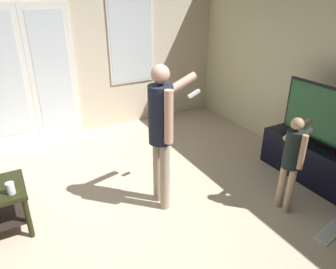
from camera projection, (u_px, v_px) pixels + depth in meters
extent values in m
cube|color=beige|center=(103.00, 237.00, 3.03)|extent=(5.94, 5.19, 0.02)
cube|color=beige|center=(39.00, 52.00, 4.52)|extent=(5.94, 0.06, 2.65)
cube|color=white|center=(4.00, 81.00, 4.40)|extent=(0.66, 0.02, 2.03)
cube|color=silver|center=(3.00, 78.00, 4.37)|extent=(0.50, 0.01, 1.73)
cube|color=white|center=(53.00, 75.00, 4.69)|extent=(0.66, 0.02, 2.03)
cube|color=silver|center=(53.00, 72.00, 4.65)|extent=(0.50, 0.01, 1.73)
cube|color=white|center=(131.00, 38.00, 5.05)|extent=(0.77, 0.02, 1.43)
cube|color=silver|center=(132.00, 38.00, 5.03)|extent=(0.71, 0.01, 1.37)
cube|color=beige|center=(334.00, 66.00, 3.74)|extent=(0.06, 5.19, 2.65)
cylinder|color=black|center=(28.00, 218.00, 2.94)|extent=(0.05, 0.05, 0.43)
cylinder|color=black|center=(23.00, 192.00, 3.32)|extent=(0.05, 0.05, 0.43)
cube|color=black|center=(317.00, 164.00, 3.81)|extent=(0.42, 1.42, 0.48)
cube|color=black|center=(322.00, 144.00, 3.70)|extent=(0.08, 0.40, 0.04)
cube|color=black|center=(328.00, 116.00, 3.55)|extent=(0.04, 1.14, 0.66)
cube|color=#194C28|center=(327.00, 117.00, 3.54)|extent=(0.00, 1.09, 0.61)
cylinder|color=tan|center=(165.00, 178.00, 3.28)|extent=(0.10, 0.10, 0.75)
cylinder|color=tan|center=(158.00, 170.00, 3.41)|extent=(0.10, 0.10, 0.75)
cylinder|color=#1E2232|center=(161.00, 115.00, 3.06)|extent=(0.24, 0.24, 0.59)
sphere|color=#DCA58F|center=(160.00, 74.00, 2.89)|extent=(0.18, 0.18, 0.18)
cylinder|color=#DCA58F|center=(169.00, 117.00, 2.92)|extent=(0.08, 0.08, 0.52)
cylinder|color=#DCA58F|center=(174.00, 88.00, 3.22)|extent=(0.52, 0.09, 0.28)
cube|color=white|center=(194.00, 94.00, 3.36)|extent=(0.14, 0.04, 0.08)
cylinder|color=tan|center=(290.00, 191.00, 3.26)|extent=(0.07, 0.07, 0.51)
cylinder|color=tan|center=(281.00, 186.00, 3.35)|extent=(0.07, 0.07, 0.51)
cylinder|color=black|center=(293.00, 150.00, 3.11)|extent=(0.17, 0.17, 0.40)
sphere|color=tan|center=(297.00, 124.00, 3.00)|extent=(0.12, 0.12, 0.12)
cylinder|color=tan|center=(302.00, 152.00, 3.02)|extent=(0.06, 0.06, 0.36)
cylinder|color=tan|center=(297.00, 130.00, 3.22)|extent=(0.35, 0.06, 0.19)
cube|color=white|center=(307.00, 133.00, 3.32)|extent=(0.14, 0.04, 0.08)
cube|color=white|center=(330.00, 232.00, 3.07)|extent=(0.46, 0.22, 0.02)
cube|color=silver|center=(331.00, 231.00, 3.07)|extent=(0.41, 0.18, 0.00)
cylinder|color=white|center=(10.00, 188.00, 2.84)|extent=(0.07, 0.07, 0.11)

